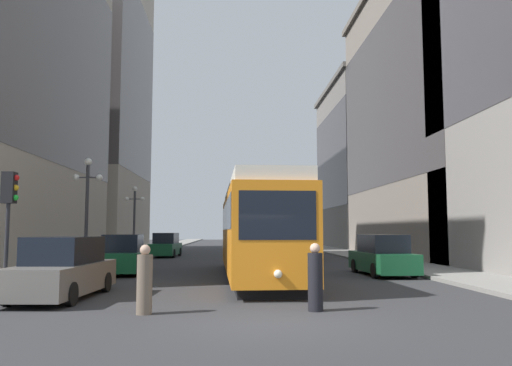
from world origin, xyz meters
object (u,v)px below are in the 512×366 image
at_px(parked_car_left_mid, 166,246).
at_px(traffic_light_near_left, 9,200).
at_px(parked_car_right_far, 382,256).
at_px(parked_car_left_far, 63,270).
at_px(lamp_post_left_far, 134,210).
at_px(lamp_post_left_near, 87,196).
at_px(pedestrian_crossing_near, 315,279).
at_px(transit_bus, 291,231).
at_px(parked_car_left_near, 123,256).
at_px(streetcar, 256,228).
at_px(pedestrian_crossing_far, 145,282).

xyz_separation_m(parked_car_left_mid, traffic_light_near_left, (-1.68, -23.56, 2.10)).
bearing_deg(parked_car_right_far, parked_car_left_far, 29.10).
relative_size(parked_car_right_far, lamp_post_left_far, 0.98).
xyz_separation_m(lamp_post_left_near, lamp_post_left_far, (0.00, 11.83, -0.21)).
height_order(parked_car_right_far, pedestrian_crossing_near, parked_car_right_far).
bearing_deg(parked_car_right_far, lamp_post_left_near, -9.60).
height_order(traffic_light_near_left, lamp_post_left_far, lamp_post_left_far).
bearing_deg(lamp_post_left_far, parked_car_left_mid, 55.55).
bearing_deg(transit_bus, parked_car_left_mid, -178.32).
distance_m(parked_car_left_mid, lamp_post_left_near, 15.00).
bearing_deg(parked_car_left_far, traffic_light_near_left, -178.11).
bearing_deg(traffic_light_near_left, transit_bus, 64.76).
height_order(transit_bus, parked_car_left_mid, transit_bus).
xyz_separation_m(parked_car_left_near, parked_car_left_far, (0.00, -8.37, 0.00)).
relative_size(transit_bus, parked_car_left_near, 2.46).
height_order(parked_car_left_near, lamp_post_left_far, lamp_post_left_far).
relative_size(pedestrian_crossing_near, traffic_light_near_left, 0.47).
relative_size(parked_car_left_near, parked_car_right_far, 0.92).
bearing_deg(streetcar, parked_car_right_far, 8.08).
xyz_separation_m(streetcar, parked_car_left_near, (-6.08, 2.18, -1.26)).
relative_size(parked_car_left_near, pedestrian_crossing_far, 2.70).
distance_m(transit_bus, parked_car_right_far, 17.09).
xyz_separation_m(parked_car_left_mid, lamp_post_left_far, (-1.90, -2.77, 2.62)).
xyz_separation_m(parked_car_left_far, lamp_post_left_far, (-1.90, 20.83, 2.62)).
relative_size(parked_car_right_far, pedestrian_crossing_near, 2.90).
bearing_deg(traffic_light_near_left, parked_car_left_mid, 85.91).
distance_m(parked_car_left_near, parked_car_left_mid, 15.23).
relative_size(transit_bus, traffic_light_near_left, 3.06).
bearing_deg(traffic_light_near_left, pedestrian_crossing_near, -17.53).
height_order(parked_car_left_mid, lamp_post_left_far, lamp_post_left_far).
distance_m(streetcar, traffic_light_near_left, 9.94).
distance_m(traffic_light_near_left, lamp_post_left_near, 8.99).
relative_size(pedestrian_crossing_far, lamp_post_left_far, 0.33).
relative_size(parked_car_left_near, parked_car_left_mid, 0.97).
xyz_separation_m(transit_bus, parked_car_left_far, (-9.67, -24.13, -1.10)).
distance_m(parked_car_right_far, pedestrian_crossing_far, 13.58).
xyz_separation_m(parked_car_right_far, traffic_light_near_left, (-13.53, -7.17, 2.10)).
distance_m(transit_bus, lamp_post_left_near, 19.13).
xyz_separation_m(streetcar, parked_car_left_mid, (-6.08, 17.40, -1.26)).
height_order(parked_car_left_near, parked_car_left_mid, same).
height_order(parked_car_left_near, traffic_light_near_left, traffic_light_near_left).
xyz_separation_m(parked_car_left_near, parked_car_right_far, (11.85, -1.16, 0.00)).
bearing_deg(parked_car_right_far, parked_car_left_mid, -56.35).
distance_m(streetcar, transit_bus, 18.29).
xyz_separation_m(parked_car_left_mid, parked_car_right_far, (11.85, -16.39, 0.00)).
distance_m(parked_car_left_mid, parked_car_left_far, 23.60).
distance_m(parked_car_right_far, parked_car_left_far, 13.87).
height_order(parked_car_right_far, lamp_post_left_far, lamp_post_left_far).
relative_size(parked_car_left_mid, lamp_post_left_far, 0.93).
xyz_separation_m(streetcar, pedestrian_crossing_far, (-3.14, -9.22, -1.32)).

